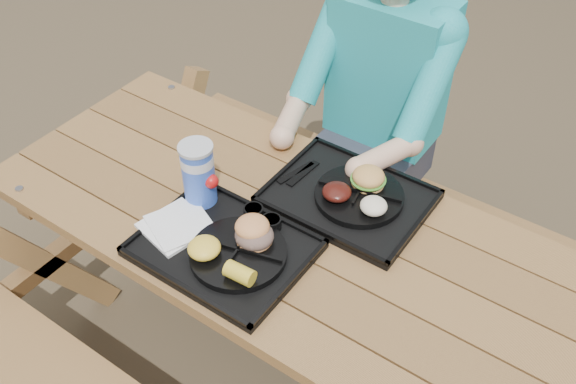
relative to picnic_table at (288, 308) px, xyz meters
The scene contains 18 objects.
ground 0.38m from the picnic_table, ahead, with size 60.00×60.00×0.00m, color #999999.
picnic_table is the anchor object (origin of this frame).
tray_near 0.43m from the picnic_table, 116.18° to the right, with size 0.45×0.35×0.02m, color black.
tray_far 0.44m from the picnic_table, 65.12° to the left, with size 0.45×0.35×0.02m, color black.
plate_near 0.45m from the picnic_table, 100.08° to the right, with size 0.26×0.26×0.02m, color black.
plate_far 0.46m from the picnic_table, 59.31° to the left, with size 0.26×0.26×0.02m, color black.
napkin_stack 0.51m from the picnic_table, 140.19° to the right, with size 0.16×0.16×0.02m, color white.
soda_cup 0.56m from the picnic_table, 164.68° to the right, with size 0.09×0.09×0.19m, color blue.
condiment_bbq 0.42m from the picnic_table, 155.15° to the right, with size 0.06×0.06×0.03m, color black.
condiment_mustard 0.42m from the picnic_table, 116.20° to the right, with size 0.06×0.06×0.03m, color yellow.
sandwich 0.48m from the picnic_table, 98.36° to the right, with size 0.10×0.10×0.10m, color #F09754, non-canonical shape.
mac_cheese 0.51m from the picnic_table, 112.22° to the right, with size 0.09×0.09×0.04m, color yellow.
corn_cob 0.51m from the picnic_table, 83.15° to the right, with size 0.08×0.08×0.04m, color yellow, non-canonical shape.
cutlery_far 0.45m from the picnic_table, 112.28° to the left, with size 0.02×0.14×0.01m, color black.
burger 0.53m from the picnic_table, 64.15° to the left, with size 0.10×0.10×0.09m, color #E7A451, non-canonical shape.
baked_beans 0.46m from the picnic_table, 64.13° to the left, with size 0.08×0.08×0.04m, color #41120D.
potato_salad 0.50m from the picnic_table, 39.11° to the left, with size 0.08×0.08×0.04m, color white.
diner 0.75m from the picnic_table, 96.33° to the left, with size 0.48×0.84×1.28m, color teal, non-canonical shape.
Camera 1 is at (0.73, -1.04, 2.04)m, focal length 40.00 mm.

